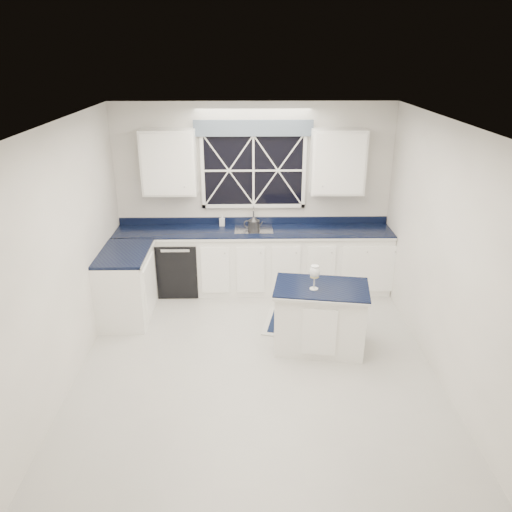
{
  "coord_description": "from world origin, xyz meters",
  "views": [
    {
      "loc": [
        -0.09,
        -4.83,
        3.36
      ],
      "look_at": [
        0.01,
        0.4,
        1.18
      ],
      "focal_mm": 35.0,
      "sensor_mm": 36.0,
      "label": 1
    }
  ],
  "objects_px": {
    "wine_glass": "(315,273)",
    "island": "(320,317)",
    "kettle": "(254,224)",
    "dishwasher": "(180,264)",
    "faucet": "(254,215)",
    "soap_bottle": "(222,220)"
  },
  "relations": [
    {
      "from": "island",
      "to": "kettle",
      "type": "relative_size",
      "value": 4.19
    },
    {
      "from": "kettle",
      "to": "wine_glass",
      "type": "relative_size",
      "value": 0.96
    },
    {
      "from": "dishwasher",
      "to": "kettle",
      "type": "xyz_separation_m",
      "value": [
        1.1,
        0.01,
        0.62
      ]
    },
    {
      "from": "island",
      "to": "kettle",
      "type": "height_order",
      "value": "kettle"
    },
    {
      "from": "faucet",
      "to": "island",
      "type": "distance_m",
      "value": 2.07
    },
    {
      "from": "kettle",
      "to": "island",
      "type": "bearing_deg",
      "value": -51.59
    },
    {
      "from": "dishwasher",
      "to": "faucet",
      "type": "distance_m",
      "value": 1.31
    },
    {
      "from": "kettle",
      "to": "wine_glass",
      "type": "xyz_separation_m",
      "value": [
        0.67,
        -1.67,
        -0.02
      ]
    },
    {
      "from": "island",
      "to": "soap_bottle",
      "type": "relative_size",
      "value": 6.99
    },
    {
      "from": "island",
      "to": "soap_bottle",
      "type": "bearing_deg",
      "value": 133.22
    },
    {
      "from": "faucet",
      "to": "kettle",
      "type": "xyz_separation_m",
      "value": [
        -0.0,
        -0.18,
        -0.07
      ]
    },
    {
      "from": "island",
      "to": "wine_glass",
      "type": "distance_m",
      "value": 0.61
    },
    {
      "from": "dishwasher",
      "to": "island",
      "type": "distance_m",
      "value": 2.46
    },
    {
      "from": "kettle",
      "to": "soap_bottle",
      "type": "xyz_separation_m",
      "value": [
        -0.46,
        0.19,
        -0.01
      ]
    },
    {
      "from": "faucet",
      "to": "soap_bottle",
      "type": "xyz_separation_m",
      "value": [
        -0.46,
        0.01,
        -0.07
      ]
    },
    {
      "from": "soap_bottle",
      "to": "wine_glass",
      "type": "bearing_deg",
      "value": -58.71
    },
    {
      "from": "soap_bottle",
      "to": "island",
      "type": "bearing_deg",
      "value": -55.7
    },
    {
      "from": "faucet",
      "to": "island",
      "type": "bearing_deg",
      "value": -66.87
    },
    {
      "from": "dishwasher",
      "to": "kettle",
      "type": "bearing_deg",
      "value": 0.67
    },
    {
      "from": "dishwasher",
      "to": "wine_glass",
      "type": "xyz_separation_m",
      "value": [
        1.77,
        -1.66,
        0.6
      ]
    },
    {
      "from": "wine_glass",
      "to": "island",
      "type": "bearing_deg",
      "value": 30.75
    },
    {
      "from": "dishwasher",
      "to": "island",
      "type": "relative_size",
      "value": 0.7
    }
  ]
}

